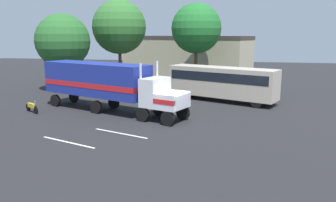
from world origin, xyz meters
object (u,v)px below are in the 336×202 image
parked_bus (222,81)px  tree_right (196,28)px  motorcycle (32,107)px  semi_truck (105,83)px  tree_left (119,27)px  tree_center (63,41)px  person_bystander (145,98)px

parked_bus → tree_right: size_ratio=1.04×
parked_bus → tree_right: 12.78m
motorcycle → semi_truck: bearing=16.2°
semi_truck → parked_bus: (9.66, 6.54, -0.46)m
tree_left → tree_center: bearing=-121.6°
tree_right → tree_left: bearing=-174.8°
tree_left → tree_right: 10.30m
motorcycle → tree_left: (1.59, 18.34, 7.08)m
person_bystander → tree_center: 14.67m
parked_bus → tree_left: tree_left is taller
motorcycle → tree_center: tree_center is taller
semi_truck → tree_left: tree_left is taller
parked_bus → tree_left: (-14.14, 10.03, 5.49)m
person_bystander → motorcycle: 9.82m
motorcycle → person_bystander: bearing=23.9°
tree_center → tree_right: (14.67, 8.09, 1.52)m
motorcycle → tree_right: tree_right is taller
semi_truck → person_bystander: 4.00m
semi_truck → person_bystander: semi_truck is taller
tree_center → tree_right: size_ratio=0.85×
parked_bus → motorcycle: size_ratio=6.04×
person_bystander → tree_left: tree_left is taller
semi_truck → tree_center: size_ratio=1.56×
person_bystander → motorcycle: size_ratio=0.89×
semi_truck → tree_left: (-4.48, 16.58, 5.03)m
semi_truck → parked_bus: bearing=34.1°
parked_bus → person_bystander: bearing=-147.4°
motorcycle → tree_center: 12.70m
person_bystander → tree_right: bearing=79.3°
parked_bus → tree_center: size_ratio=1.23×
tree_center → semi_truck: bearing=-46.6°
person_bystander → tree_center: tree_center is taller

